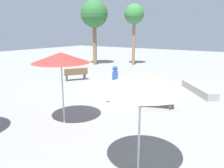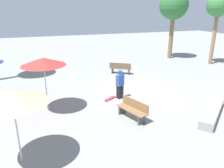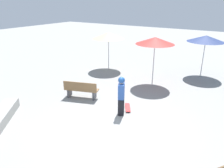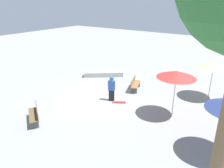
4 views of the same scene
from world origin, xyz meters
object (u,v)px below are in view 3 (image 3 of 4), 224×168
object	(u,v)px
bench_far	(81,90)
shade_umbrella_red	(155,41)
skateboard	(128,107)
skater_main	(121,95)
shade_umbrella_navy	(206,39)
shade_umbrella_tan	(108,35)

from	to	relation	value
bench_far	shade_umbrella_red	distance (m)	4.52
shade_umbrella_red	bench_far	bearing A→B (deg)	148.98
skateboard	skater_main	bearing A→B (deg)	148.13
skater_main	shade_umbrella_navy	world-z (taller)	shade_umbrella_navy
skater_main	shade_umbrella_red	distance (m)	4.12
skater_main	skateboard	world-z (taller)	skater_main
bench_far	shade_umbrella_navy	bearing A→B (deg)	38.71
skater_main	shade_umbrella_navy	size ratio (longest dim) A/B	0.65
shade_umbrella_red	shade_umbrella_navy	bearing A→B (deg)	-33.58
bench_far	shade_umbrella_tan	world-z (taller)	shade_umbrella_tan
bench_far	shade_umbrella_tan	xyz separation A→B (m)	(4.56, 1.49, 1.81)
skater_main	shade_umbrella_navy	bearing A→B (deg)	-40.09
bench_far	shade_umbrella_red	bearing A→B (deg)	39.89
skater_main	skateboard	distance (m)	0.99
skater_main	skateboard	size ratio (longest dim) A/B	2.05
skateboard	bench_far	size ratio (longest dim) A/B	0.47
skateboard	shade_umbrella_tan	xyz separation A→B (m)	(4.32, 3.84, 2.18)
skateboard	shade_umbrella_navy	xyz separation A→B (m)	(6.14, -1.67, 2.21)
skateboard	shade_umbrella_red	world-z (taller)	shade_umbrella_red
skateboard	shade_umbrella_navy	world-z (taller)	shade_umbrella_navy
shade_umbrella_red	shade_umbrella_tan	size ratio (longest dim) A/B	1.06
shade_umbrella_navy	bench_far	bearing A→B (deg)	147.80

